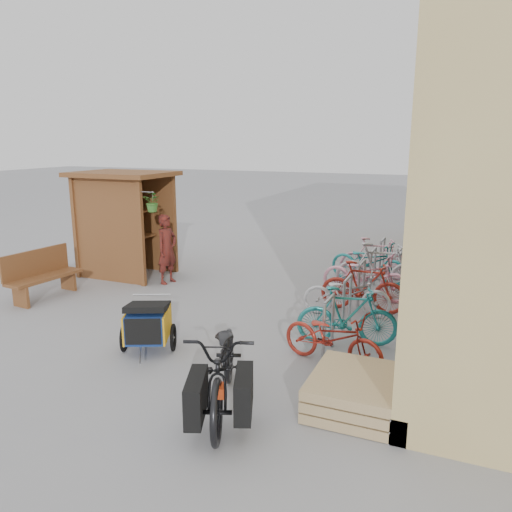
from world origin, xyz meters
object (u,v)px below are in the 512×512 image
at_px(child_trailer, 148,322).
at_px(bike_7, 375,259).
at_px(bike_2, 347,294).
at_px(bike_3, 363,287).
at_px(pallet_stack, 355,392).
at_px(person_kiosk, 167,249).
at_px(kiosk, 121,209).
at_px(shopping_carts, 420,238).
at_px(bike_6, 368,262).
at_px(bike_4, 366,276).
at_px(bench, 41,274).
at_px(bike_0, 333,338).
at_px(bike_5, 379,269).
at_px(bike_1, 347,316).
at_px(cargo_bike, 224,367).

xyz_separation_m(child_trailer, bike_7, (2.44, 5.32, 0.04)).
xyz_separation_m(child_trailer, bike_2, (2.40, 2.66, -0.03)).
height_order(child_trailer, bike_3, bike_3).
distance_m(pallet_stack, person_kiosk, 6.19).
distance_m(kiosk, shopping_carts, 7.43).
bearing_deg(bike_3, bike_6, 5.89).
bearing_deg(shopping_carts, bike_4, -101.49).
xyz_separation_m(child_trailer, person_kiosk, (-1.73, 3.22, 0.33)).
distance_m(bench, shopping_carts, 8.96).
xyz_separation_m(bike_0, bike_4, (-0.17, 3.22, 0.06)).
relative_size(kiosk, bike_3, 1.59).
distance_m(bike_2, bike_6, 2.36).
xyz_separation_m(pallet_stack, bike_2, (-0.82, 3.11, 0.20)).
height_order(bike_0, bike_5, bike_5).
bearing_deg(shopping_carts, bike_1, -95.02).
height_order(pallet_stack, shopping_carts, shopping_carts).
xyz_separation_m(bike_4, bike_5, (0.20, 0.41, 0.07)).
distance_m(pallet_stack, bench, 6.92).
xyz_separation_m(pallet_stack, child_trailer, (-3.22, 0.45, 0.23)).
distance_m(bike_0, bike_3, 2.43).
bearing_deg(bike_6, bike_1, -163.72).
bearing_deg(bench, bike_5, 30.66).
xyz_separation_m(bike_0, bike_6, (-0.34, 4.43, 0.05)).
bearing_deg(bike_3, pallet_stack, -172.33).
height_order(bike_2, bike_6, bike_6).
bearing_deg(bike_6, cargo_bike, -174.19).
bearing_deg(shopping_carts, bench, -138.20).
bearing_deg(child_trailer, person_kiosk, 93.89).
xyz_separation_m(cargo_bike, bike_5, (0.89, 5.31, -0.01)).
distance_m(kiosk, pallet_stack, 7.50).
relative_size(bike_0, bike_4, 0.87).
relative_size(pallet_stack, cargo_bike, 0.54).
bearing_deg(bike_5, shopping_carts, -21.03).
distance_m(shopping_carts, bike_6, 2.45).
relative_size(pallet_stack, bench, 0.76).
xyz_separation_m(bike_5, bike_7, (-0.27, 1.10, -0.06)).
bearing_deg(kiosk, pallet_stack, -31.66).
relative_size(cargo_bike, bike_0, 1.43).
height_order(bike_3, bike_5, bike_5).
height_order(bike_0, bike_6, bike_6).
bearing_deg(person_kiosk, bike_3, -84.05).
xyz_separation_m(kiosk, bike_7, (5.50, 1.90, -1.07)).
height_order(pallet_stack, bike_7, bike_7).
bearing_deg(bench, bike_0, -1.30).
height_order(child_trailer, bike_1, bike_1).
height_order(bike_3, bike_6, bike_3).
relative_size(bench, bike_7, 0.99).
distance_m(kiosk, bike_4, 5.69).
bearing_deg(bike_7, bike_4, 173.80).
height_order(bike_3, bike_7, bike_7).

